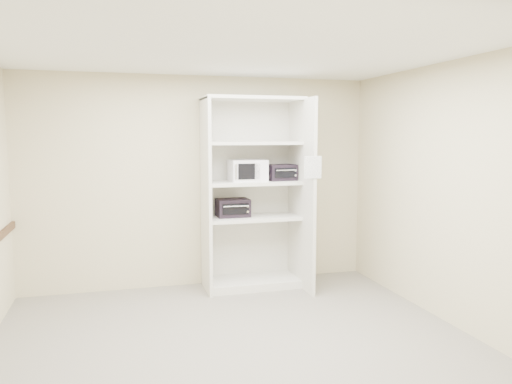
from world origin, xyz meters
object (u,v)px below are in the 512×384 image
object	(u,v)px
toaster_oven_upper	(281,172)
shelving_unit	(256,200)
microwave	(248,170)
toaster_oven_lower	(233,208)

from	to	relation	value
toaster_oven_upper	shelving_unit	bearing A→B (deg)	172.55
shelving_unit	microwave	size ratio (longest dim) A/B	5.37
microwave	toaster_oven_upper	size ratio (longest dim) A/B	1.26
microwave	toaster_oven_lower	bearing A→B (deg)	171.43
shelving_unit	toaster_oven_lower	size ratio (longest dim) A/B	5.97
shelving_unit	toaster_oven_lower	distance (m)	0.31
toaster_oven_upper	toaster_oven_lower	xyz separation A→B (m)	(-0.63, 0.05, -0.44)
microwave	toaster_oven_upper	distance (m)	0.44
shelving_unit	toaster_oven_lower	bearing A→B (deg)	172.50
shelving_unit	microwave	world-z (taller)	shelving_unit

